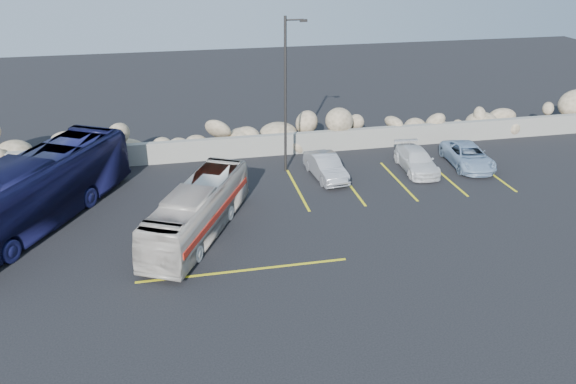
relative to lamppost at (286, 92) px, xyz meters
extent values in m
plane|color=black|center=(-2.56, -9.50, -4.30)|extent=(90.00, 90.00, 0.00)
cube|color=gray|center=(-2.56, 2.50, -3.70)|extent=(60.00, 0.40, 1.20)
cube|color=yellow|center=(-5.06, -2.50, -4.29)|extent=(0.12, 5.00, 0.01)
cube|color=yellow|center=(0.04, -2.50, -4.29)|extent=(0.12, 5.00, 0.01)
cube|color=yellow|center=(2.74, -2.50, -4.29)|extent=(0.12, 5.00, 0.01)
cube|color=yellow|center=(5.34, -2.50, -4.29)|extent=(0.12, 5.00, 0.01)
cube|color=yellow|center=(7.94, -2.50, -4.29)|extent=(0.12, 5.00, 0.01)
cube|color=yellow|center=(10.54, -2.50, -4.29)|extent=(0.12, 5.00, 0.01)
cube|color=yellow|center=(-3.56, -9.30, -4.29)|extent=(8.00, 0.12, 0.01)
cylinder|color=#2D2B28|center=(-0.06, 0.00, -0.30)|extent=(0.14, 0.14, 8.00)
cylinder|color=#2D2B28|center=(0.39, 0.00, 3.50)|extent=(0.90, 0.08, 0.08)
cube|color=#2D2B28|center=(0.84, 0.00, 3.45)|extent=(0.35, 0.18, 0.12)
imported|color=beige|center=(-5.01, -6.07, -3.20)|extent=(5.10, 7.85, 2.18)
imported|color=#101238|center=(-11.85, -3.76, -2.76)|extent=(7.58, 10.90, 3.07)
imported|color=#A0A0A5|center=(1.80, -1.32, -3.69)|extent=(1.65, 3.78, 1.21)
imported|color=silver|center=(6.80, -1.34, -3.73)|extent=(1.84, 3.99, 1.13)
imported|color=#8AA5C3|center=(9.80, -1.33, -3.72)|extent=(2.31, 4.33, 1.16)
camera|label=1|loc=(-5.58, -27.23, 7.27)|focal=35.00mm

